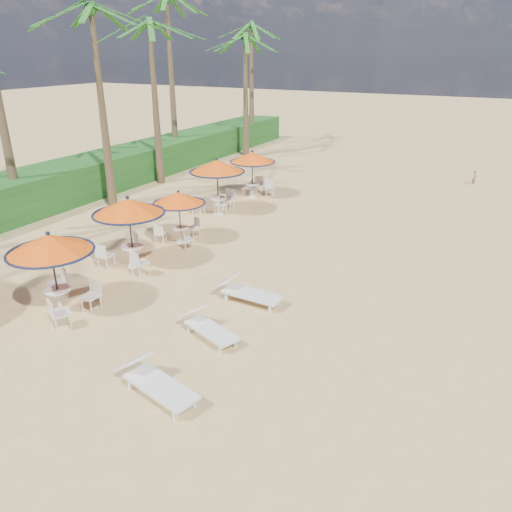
{
  "coord_description": "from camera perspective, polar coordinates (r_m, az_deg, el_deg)",
  "views": [
    {
      "loc": [
        6.53,
        -8.42,
        7.17
      ],
      "look_at": [
        -0.13,
        4.23,
        1.2
      ],
      "focal_mm": 35.0,
      "sensor_mm": 36.0,
      "label": 1
    }
  ],
  "objects": [
    {
      "name": "station_1",
      "position": [
        17.61,
        -14.45,
        4.51
      ],
      "size": [
        2.48,
        2.48,
        2.59
      ],
      "color": "black",
      "rests_on": "ground"
    },
    {
      "name": "palm_3",
      "position": [
        24.64,
        -18.2,
        24.06
      ],
      "size": [
        5.0,
        5.0,
        8.99
      ],
      "color": "brown",
      "rests_on": "ground"
    },
    {
      "name": "lounger_far",
      "position": [
        15.16,
        -1.18,
        -4.02
      ],
      "size": [
        2.19,
        0.77,
        0.78
      ],
      "rotation": [
        0.0,
        0.0,
        -0.04
      ],
      "color": "silver",
      "rests_on": "ground"
    },
    {
      "name": "palm_4",
      "position": [
        28.68,
        -12.01,
        23.5
      ],
      "size": [
        5.0,
        5.0,
        8.57
      ],
      "color": "brown",
      "rests_on": "ground"
    },
    {
      "name": "station_0",
      "position": [
        15.09,
        -22.19,
        0.24
      ],
      "size": [
        2.42,
        2.42,
        2.52
      ],
      "color": "black",
      "rests_on": "ground"
    },
    {
      "name": "scrub_hedge",
      "position": [
        28.59,
        -17.89,
        8.92
      ],
      "size": [
        3.0,
        40.0,
        1.8
      ],
      "primitive_type": "cube",
      "color": "#194716",
      "rests_on": "ground"
    },
    {
      "name": "palm_5",
      "position": [
        33.48,
        -10.11,
        25.98
      ],
      "size": [
        5.0,
        5.0,
        10.14
      ],
      "color": "brown",
      "rests_on": "ground"
    },
    {
      "name": "lounger_near",
      "position": [
        11.6,
        -11.57,
        -13.75
      ],
      "size": [
        2.31,
        1.2,
        0.79
      ],
      "rotation": [
        0.0,
        0.0,
        -0.24
      ],
      "color": "silver",
      "rests_on": "ground"
    },
    {
      "name": "palm_7",
      "position": [
        39.73,
        -0.54,
        23.94
      ],
      "size": [
        5.0,
        5.0,
        8.83
      ],
      "color": "brown",
      "rests_on": "ground"
    },
    {
      "name": "station_4",
      "position": [
        25.78,
        -0.3,
        10.61
      ],
      "size": [
        2.34,
        2.34,
        2.44
      ],
      "color": "black",
      "rests_on": "ground"
    },
    {
      "name": "palm_6",
      "position": [
        36.19,
        -1.23,
        22.81
      ],
      "size": [
        5.0,
        5.0,
        7.99
      ],
      "color": "brown",
      "rests_on": "ground"
    },
    {
      "name": "person",
      "position": [
        31.13,
        23.7,
        8.27
      ],
      "size": [
        0.27,
        0.35,
        0.85
      ],
      "primitive_type": "imported",
      "rotation": [
        0.0,
        0.0,
        1.35
      ],
      "color": "brown",
      "rests_on": "ground"
    },
    {
      "name": "station_3",
      "position": [
        23.02,
        -4.5,
        9.44
      ],
      "size": [
        2.53,
        2.53,
        2.64
      ],
      "color": "black",
      "rests_on": "ground"
    },
    {
      "name": "station_2",
      "position": [
        19.62,
        -8.79,
        5.83
      ],
      "size": [
        2.06,
        2.1,
        2.15
      ],
      "color": "black",
      "rests_on": "ground"
    },
    {
      "name": "ground",
      "position": [
        12.84,
        -8.48,
        -11.56
      ],
      "size": [
        160.0,
        160.0,
        0.0
      ],
      "primitive_type": "plane",
      "color": "tan",
      "rests_on": "ground"
    },
    {
      "name": "lounger_mid",
      "position": [
        13.48,
        -5.66,
        -7.95
      ],
      "size": [
        2.06,
        1.28,
        0.7
      ],
      "rotation": [
        0.0,
        0.0,
        -0.36
      ],
      "color": "silver",
      "rests_on": "ground"
    }
  ]
}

